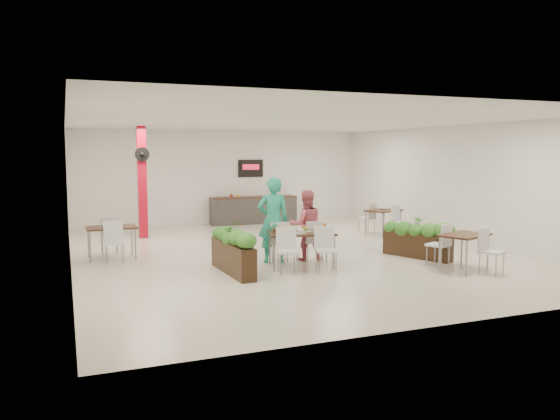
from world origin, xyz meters
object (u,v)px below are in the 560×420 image
Objects in this scene: diner_woman at (306,225)px; side_table_c at (464,241)px; service_counter at (254,209)px; planter_left at (233,248)px; planter_right at (417,237)px; diner_man at (273,220)px; side_table_a at (111,232)px; main_table at (301,238)px; side_table_b at (384,214)px; red_column at (142,181)px.

diner_woman is 0.97× the size of side_table_c.
planter_left is at bearing -111.90° from service_counter.
side_table_c is at bearing -84.37° from planter_right.
diner_man is 3.43m from planter_right.
side_table_a is (-4.12, 1.78, -0.18)m from diner_woman.
side_table_c is at bearing -26.10° from main_table.
planter_left is at bearing -177.94° from main_table.
side_table_c is (1.68, -8.74, 0.12)m from service_counter.
service_counter is 6.84m from diner_man.
diner_man reaches higher than planter_right.
planter_left reaches higher than side_table_c.
service_counter reaches higher than side_table_a.
service_counter is at bearing 79.10° from main_table.
diner_man is (-0.39, 0.65, 0.32)m from main_table.
side_table_b and side_table_c have the same top height.
planter_right is 1.05× the size of side_table_b.
planter_right is (2.93, -0.06, -0.15)m from main_table.
side_table_a is 0.98× the size of side_table_c.
red_column is 1.93× the size of side_table_c.
main_table is at bearing -100.90° from service_counter.
main_table is 0.92× the size of planter_left.
red_column is at bearing 68.54° from side_table_a.
side_table_c is at bearing -31.10° from side_table_a.
diner_man reaches higher than planter_left.
side_table_a is at bearing -110.51° from red_column.
side_table_b is at bearing -136.76° from diner_man.
red_column reaches higher than side_table_b.
side_table_c is at bearing -126.93° from side_table_b.
service_counter reaches higher than side_table_b.
planter_right is 1.05× the size of side_table_c.
planter_right is at bearing -1.21° from main_table.
side_table_b is 4.97m from side_table_c.
side_table_c is (5.68, -6.88, -1.03)m from red_column.
planter_right is at bearing 73.03° from side_table_c.
planter_left is 1.21× the size of side_table_c.
service_counter is 7.86m from planter_left.
diner_woman is at bearing 57.82° from main_table.
diner_woman is 2.09m from planter_left.
red_column is at bearing 115.87° from main_table.
service_counter reaches higher than planter_right.
diner_woman is at bearing -24.33° from side_table_a.
planter_left is at bearing 139.94° from side_table_c.
diner_man is at bearing -29.17° from side_table_a.
red_column is 1.73× the size of main_table.
side_table_b is (4.17, 3.34, -0.02)m from main_table.
red_column is at bearing 135.52° from planter_right.
planter_left is (-1.15, -0.71, -0.44)m from diner_man.
side_table_a is at bearing 162.39° from side_table_b.
planter_left is at bearing 179.92° from planter_right.
service_counter is 1.50× the size of planter_left.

